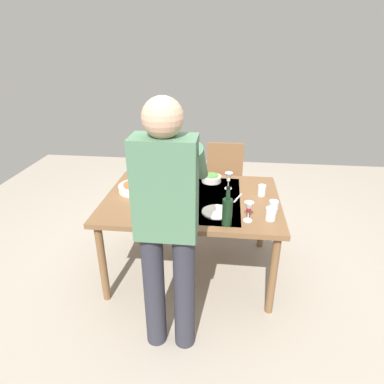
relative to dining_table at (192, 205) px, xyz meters
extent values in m
plane|color=#9E9384|center=(0.00, 0.00, -0.67)|extent=(6.00, 6.00, 0.00)
cube|color=brown|center=(0.00, 0.00, 0.05)|extent=(1.45, 1.04, 0.04)
cube|color=beige|center=(0.00, 0.00, 0.07)|extent=(0.80, 0.89, 0.00)
cylinder|color=brown|center=(-0.65, -0.45, -0.32)|extent=(0.06, 0.06, 0.70)
cylinder|color=brown|center=(0.65, -0.45, -0.32)|extent=(0.06, 0.06, 0.70)
cylinder|color=brown|center=(-0.65, 0.45, -0.32)|extent=(0.06, 0.06, 0.70)
cylinder|color=brown|center=(0.65, 0.45, -0.32)|extent=(0.06, 0.06, 0.70)
cube|color=#523019|center=(-0.26, -0.82, -0.22)|extent=(0.40, 0.40, 0.04)
cube|color=brown|center=(-0.26, -1.00, 0.03)|extent=(0.40, 0.04, 0.45)
cylinder|color=brown|center=(-0.43, -0.99, -0.44)|extent=(0.04, 0.04, 0.43)
cylinder|color=brown|center=(-0.09, -0.99, -0.44)|extent=(0.04, 0.04, 0.43)
cylinder|color=brown|center=(-0.43, -0.65, -0.44)|extent=(0.04, 0.04, 0.43)
cylinder|color=brown|center=(-0.09, -0.65, -0.44)|extent=(0.04, 0.04, 0.43)
cylinder|color=#2D2D38|center=(0.16, 0.80, -0.23)|extent=(0.14, 0.14, 0.88)
cylinder|color=#2D2D38|center=(-0.04, 0.80, -0.23)|extent=(0.14, 0.14, 0.88)
cube|color=#4C7556|center=(0.06, 0.80, 0.51)|extent=(0.36, 0.20, 0.60)
sphere|color=tan|center=(0.06, 0.80, 0.91)|extent=(0.22, 0.22, 0.22)
cylinder|color=#4C7556|center=(0.23, 0.56, 0.58)|extent=(0.08, 0.52, 0.40)
cylinder|color=#4C7556|center=(-0.11, 0.56, 0.58)|extent=(0.08, 0.52, 0.40)
cylinder|color=black|center=(-0.29, 0.41, 0.17)|extent=(0.07, 0.07, 0.20)
cylinder|color=black|center=(-0.29, 0.41, 0.31)|extent=(0.03, 0.03, 0.08)
cylinder|color=black|center=(-0.29, 0.41, 0.36)|extent=(0.03, 0.03, 0.02)
cylinder|color=white|center=(-0.30, -0.21, 0.07)|extent=(0.06, 0.06, 0.01)
cylinder|color=white|center=(-0.30, -0.21, 0.11)|extent=(0.01, 0.01, 0.07)
cone|color=white|center=(-0.30, -0.21, 0.18)|extent=(0.07, 0.07, 0.07)
cylinder|color=beige|center=(-0.30, -0.21, 0.16)|extent=(0.03, 0.03, 0.03)
cylinder|color=white|center=(-0.45, 0.34, 0.07)|extent=(0.06, 0.06, 0.01)
cylinder|color=white|center=(-0.45, 0.34, 0.11)|extent=(0.01, 0.01, 0.07)
cone|color=white|center=(-0.45, 0.34, 0.18)|extent=(0.07, 0.07, 0.07)
cylinder|color=maroon|center=(-0.45, 0.34, 0.16)|extent=(0.03, 0.03, 0.03)
cylinder|color=silver|center=(-0.61, 0.30, 0.12)|extent=(0.08, 0.08, 0.09)
cylinder|color=silver|center=(-0.58, -0.10, 0.12)|extent=(0.06, 0.06, 0.09)
cylinder|color=silver|center=(-0.64, 0.18, 0.12)|extent=(0.07, 0.07, 0.09)
cylinder|color=silver|center=(0.50, -0.08, 0.10)|extent=(0.30, 0.30, 0.05)
cylinder|color=#C6562D|center=(0.50, -0.08, 0.12)|extent=(0.22, 0.22, 0.03)
cylinder|color=silver|center=(-0.14, -0.35, 0.10)|extent=(0.18, 0.18, 0.05)
cylinder|color=#4C843D|center=(-0.14, -0.35, 0.12)|extent=(0.13, 0.13, 0.03)
cylinder|color=silver|center=(0.06, 0.17, 0.08)|extent=(0.23, 0.23, 0.01)
cylinder|color=silver|center=(-0.22, 0.24, 0.08)|extent=(0.23, 0.23, 0.01)
cube|color=silver|center=(-0.38, -0.03, 0.07)|extent=(0.08, 0.17, 0.00)
camera|label=1|loc=(-0.27, 2.45, 1.27)|focal=30.74mm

